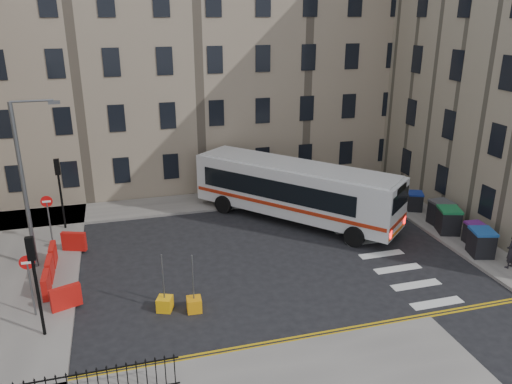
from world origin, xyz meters
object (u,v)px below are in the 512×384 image
wheelie_bin_d (441,213)px  pedestrian (511,251)px  wheelie_bin_b (475,234)px  wheelie_bin_c (448,220)px  bollard_yellow (165,304)px  streetlamp (23,185)px  wheelie_bin_a (481,242)px  wheelie_bin_e (415,201)px  bollard_chevron (194,304)px  bus (295,189)px

wheelie_bin_d → pedestrian: size_ratio=0.81×
wheelie_bin_b → wheelie_bin_c: bearing=109.8°
pedestrian → bollard_yellow: bearing=-27.8°
streetlamp → pedestrian: streetlamp is taller
wheelie_bin_a → wheelie_bin_d: size_ratio=1.04×
wheelie_bin_e → wheelie_bin_d: bearing=-62.5°
streetlamp → wheelie_bin_c: streetlamp is taller
pedestrian → wheelie_bin_e: bearing=-112.7°
wheelie_bin_a → bollard_chevron: 14.85m
wheelie_bin_a → wheelie_bin_e: (0.23, 6.39, -0.12)m
bollard_chevron → wheelie_bin_c: bearing=14.1°
bus → wheelie_bin_b: bus is taller
wheelie_bin_b → wheelie_bin_d: (-0.20, 2.71, 0.14)m
wheelie_bin_d → bollard_yellow: bearing=-166.4°
wheelie_bin_e → bollard_yellow: size_ratio=2.17×
bus → wheelie_bin_c: 8.82m
bus → pedestrian: size_ratio=6.41×
wheelie_bin_c → wheelie_bin_d: (0.26, 1.04, -0.00)m
wheelie_bin_d → wheelie_bin_e: (-0.16, 2.47, -0.14)m
wheelie_bin_a → wheelie_bin_b: (0.59, 1.21, -0.11)m
wheelie_bin_c → wheelie_bin_d: 1.08m
pedestrian → bollard_yellow: pedestrian is taller
streetlamp → bus: (14.18, 2.36, -2.36)m
wheelie_bin_a → bollard_yellow: 16.01m
wheelie_bin_e → wheelie_bin_c: bearing=-67.8°
wheelie_bin_c → bollard_chevron: 15.42m
wheelie_bin_e → wheelie_bin_b: bearing=-62.2°
streetlamp → wheelie_bin_e: (21.88, 1.54, -3.61)m
wheelie_bin_b → pedestrian: (-0.14, -2.72, 0.30)m
wheelie_bin_a → bollard_yellow: (-15.99, -0.50, -0.54)m
wheelie_bin_a → bollard_chevron: bearing=-161.4°
wheelie_bin_e → pedestrian: pedestrian is taller
wheelie_bin_e → streetlamp: bearing=-152.1°
wheelie_bin_b → wheelie_bin_d: 2.72m
wheelie_bin_a → bollard_chevron: (-14.82, -0.89, -0.54)m
streetlamp → wheelie_bin_e: size_ratio=6.24×
pedestrian → bollard_chevron: pedestrian is taller
wheelie_bin_b → bollard_yellow: (-16.58, -1.71, -0.43)m
bus → pedestrian: (7.92, -8.73, -0.95)m
bollard_chevron → wheelie_bin_d: bearing=17.5°
wheelie_bin_d → wheelie_bin_e: 2.48m
bus → pedestrian: bus is taller
wheelie_bin_b → wheelie_bin_d: bearing=98.4°
bus → wheelie_bin_d: size_ratio=7.95×
wheelie_bin_b → wheelie_bin_a: bearing=-111.8°
streetlamp → bus: size_ratio=0.72×
bollard_chevron → wheelie_bin_b: bearing=7.8°
wheelie_bin_b → wheelie_bin_c: size_ratio=0.73×
bus → wheelie_bin_c: size_ratio=7.16×
bollard_yellow → streetlamp: bearing=136.6°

